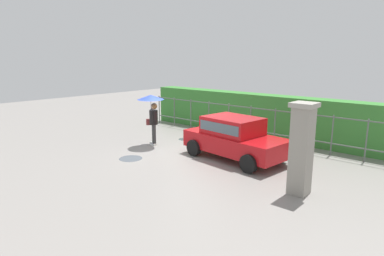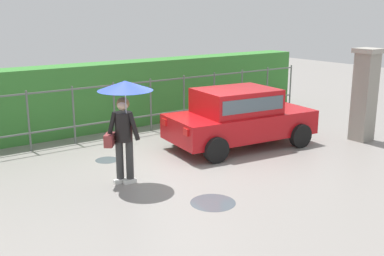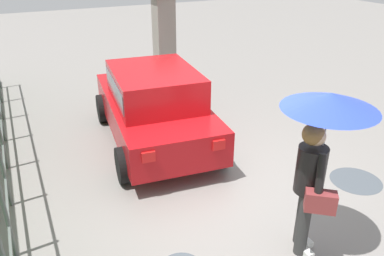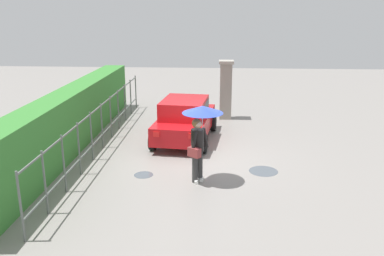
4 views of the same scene
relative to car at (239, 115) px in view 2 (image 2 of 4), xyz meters
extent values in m
plane|color=gray|center=(-1.75, -0.40, -0.80)|extent=(40.00, 40.00, 0.00)
cube|color=#B71116|center=(0.06, -0.01, -0.22)|extent=(3.86, 2.03, 0.60)
cube|color=#B71116|center=(-0.09, 0.01, 0.38)|extent=(2.04, 1.64, 0.60)
cube|color=#4C5B66|center=(-0.09, 0.01, 0.40)|extent=(1.90, 1.64, 0.33)
cylinder|color=black|center=(1.39, 0.69, -0.50)|extent=(0.62, 0.24, 0.60)
cylinder|color=black|center=(1.21, -0.98, -0.50)|extent=(0.62, 0.24, 0.60)
cylinder|color=black|center=(-1.09, 0.96, -0.50)|extent=(0.62, 0.24, 0.60)
cylinder|color=black|center=(-1.27, -0.71, -0.50)|extent=(0.62, 0.24, 0.60)
cube|color=red|center=(-1.73, 0.74, -0.07)|extent=(0.08, 0.21, 0.16)
cube|color=red|center=(-1.85, -0.35, -0.07)|extent=(0.08, 0.21, 0.16)
cylinder|color=#333333|center=(-3.44, -0.67, -0.37)|extent=(0.15, 0.15, 0.86)
cylinder|color=#333333|center=(-3.60, -0.55, -0.37)|extent=(0.15, 0.15, 0.86)
cube|color=white|center=(-3.48, -0.72, -0.76)|extent=(0.26, 0.10, 0.08)
cube|color=white|center=(-3.64, -0.59, -0.76)|extent=(0.26, 0.10, 0.08)
cylinder|color=black|center=(-3.52, -0.61, 0.35)|extent=(0.34, 0.34, 0.58)
sphere|color=#DBAD89|center=(-3.52, -0.61, 0.78)|extent=(0.22, 0.22, 0.22)
sphere|color=olive|center=(-3.50, -0.58, 0.80)|extent=(0.25, 0.25, 0.25)
cylinder|color=black|center=(-3.40, -0.81, 0.37)|extent=(0.23, 0.21, 0.56)
cylinder|color=black|center=(-3.74, -0.54, 0.37)|extent=(0.23, 0.21, 0.56)
cylinder|color=#B2B2B7|center=(-3.52, -0.74, 0.69)|extent=(0.02, 0.02, 0.77)
cone|color=blue|center=(-3.52, -0.74, 1.17)|extent=(1.06, 1.06, 0.19)
cube|color=maroon|center=(-3.80, -0.54, 0.11)|extent=(0.34, 0.37, 0.24)
cube|color=gray|center=(3.05, -1.45, 0.35)|extent=(0.48, 0.48, 2.30)
cube|color=#9E998E|center=(3.05, -1.45, 1.56)|extent=(0.60, 0.60, 0.12)
cylinder|color=#59605B|center=(-4.41, 2.65, -0.05)|extent=(0.05, 0.05, 1.50)
cylinder|color=#59605B|center=(-3.27, 2.65, -0.05)|extent=(0.05, 0.05, 1.50)
cylinder|color=#59605B|center=(-2.12, 2.65, -0.05)|extent=(0.05, 0.05, 1.50)
cylinder|color=#59605B|center=(-0.98, 2.65, -0.05)|extent=(0.05, 0.05, 1.50)
cylinder|color=#59605B|center=(0.16, 2.65, -0.05)|extent=(0.05, 0.05, 1.50)
cylinder|color=#59605B|center=(1.31, 2.65, -0.05)|extent=(0.05, 0.05, 1.50)
cylinder|color=#59605B|center=(2.45, 2.65, -0.05)|extent=(0.05, 0.05, 1.50)
cylinder|color=#59605B|center=(3.59, 2.65, -0.05)|extent=(0.05, 0.05, 1.50)
cylinder|color=#59605B|center=(4.73, 2.65, -0.05)|extent=(0.05, 0.05, 1.50)
cube|color=#59605B|center=(-0.98, 2.65, 0.62)|extent=(11.43, 0.03, 0.04)
cube|color=#59605B|center=(-0.98, 2.65, -0.35)|extent=(11.43, 0.03, 0.04)
cube|color=#387F33|center=(-0.98, 3.69, 0.15)|extent=(12.43, 0.90, 1.90)
cylinder|color=#4C545B|center=(-2.73, -2.45, -0.80)|extent=(0.82, 0.82, 0.00)
cylinder|color=#4C545B|center=(-3.21, 0.90, -0.80)|extent=(0.54, 0.54, 0.00)
camera|label=1|loc=(6.38, -9.47, 2.72)|focal=31.04mm
camera|label=2|loc=(-7.53, -8.52, 2.54)|focal=43.37mm
camera|label=3|loc=(-6.31, 2.25, 2.67)|focal=35.83mm
camera|label=4|loc=(-13.59, -1.10, 3.63)|focal=38.13mm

